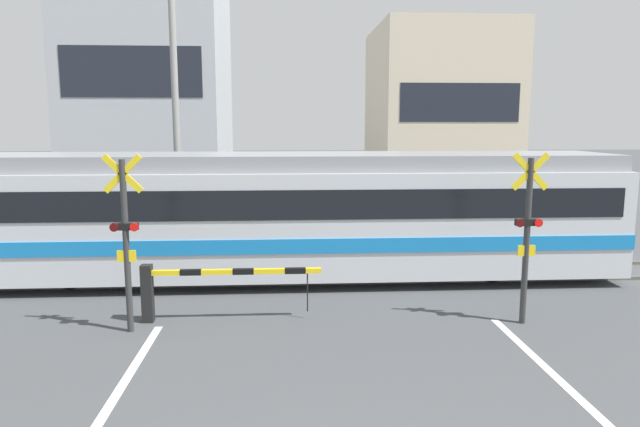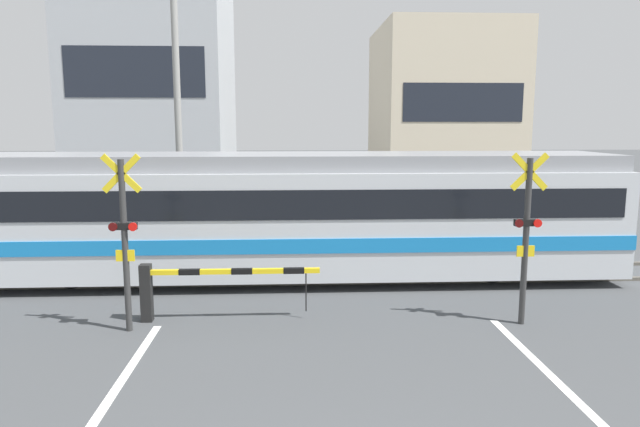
% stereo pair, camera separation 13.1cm
% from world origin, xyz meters
% --- Properties ---
extents(rail_track_near, '(50.00, 0.10, 0.08)m').
position_xyz_m(rail_track_near, '(0.00, 9.36, 0.04)').
color(rail_track_near, '#5B564C').
rests_on(rail_track_near, ground_plane).
extents(rail_track_far, '(50.00, 0.10, 0.08)m').
position_xyz_m(rail_track_far, '(0.00, 10.80, 0.04)').
color(rail_track_far, '#5B564C').
rests_on(rail_track_far, ground_plane).
extents(commuter_train, '(15.47, 2.92, 2.96)m').
position_xyz_m(commuter_train, '(-0.81, 10.08, 1.59)').
color(commuter_train, silver).
rests_on(commuter_train, ground_plane).
extents(crossing_barrier_near, '(3.32, 0.20, 1.08)m').
position_xyz_m(crossing_barrier_near, '(-2.57, 7.08, 0.72)').
color(crossing_barrier_near, black).
rests_on(crossing_barrier_near, ground_plane).
extents(crossing_barrier_far, '(3.32, 0.20, 1.08)m').
position_xyz_m(crossing_barrier_far, '(2.57, 13.13, 0.72)').
color(crossing_barrier_far, black).
rests_on(crossing_barrier_far, ground_plane).
extents(crossing_signal_left, '(0.68, 0.15, 3.14)m').
position_xyz_m(crossing_signal_left, '(-3.56, 6.59, 1.73)').
color(crossing_signal_left, '#333333').
rests_on(crossing_signal_left, ground_plane).
extents(crossing_signal_right, '(0.68, 0.15, 3.14)m').
position_xyz_m(crossing_signal_right, '(3.56, 6.59, 1.73)').
color(crossing_signal_right, '#333333').
rests_on(crossing_signal_right, ground_plane).
extents(pedestrian, '(0.38, 0.23, 1.76)m').
position_xyz_m(pedestrian, '(-0.76, 15.30, 1.02)').
color(pedestrian, brown).
rests_on(pedestrian, ground_plane).
extents(building_left_of_street, '(7.00, 7.33, 10.62)m').
position_xyz_m(building_left_of_street, '(-7.21, 25.33, 5.31)').
color(building_left_of_street, '#B2B7BC').
rests_on(building_left_of_street, ground_plane).
extents(building_right_of_street, '(6.33, 7.33, 8.37)m').
position_xyz_m(building_right_of_street, '(6.87, 25.33, 4.19)').
color(building_right_of_street, beige).
rests_on(building_right_of_street, ground_plane).
extents(utility_pole_streetside, '(0.22, 0.22, 7.69)m').
position_xyz_m(utility_pole_streetside, '(-4.31, 15.63, 3.84)').
color(utility_pole_streetside, gray).
rests_on(utility_pole_streetside, ground_plane).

